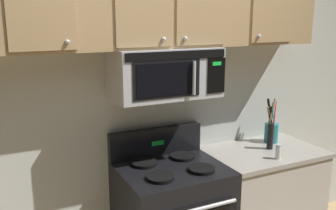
% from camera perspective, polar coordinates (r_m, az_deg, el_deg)
% --- Properties ---
extents(back_wall, '(5.20, 0.10, 2.70)m').
position_cam_1_polar(back_wall, '(2.98, -2.54, 1.18)').
color(back_wall, silver).
rests_on(back_wall, ground_plane).
extents(over_range_microwave, '(0.76, 0.43, 0.35)m').
position_cam_1_polar(over_range_microwave, '(2.71, -0.48, 4.85)').
color(over_range_microwave, '#B7BABF').
extents(upper_cabinets, '(2.50, 0.36, 0.55)m').
position_cam_1_polar(upper_cabinets, '(2.71, -0.78, 14.38)').
color(upper_cabinets, tan).
extents(counter_segment, '(0.93, 0.65, 0.90)m').
position_cam_1_polar(counter_segment, '(3.41, 13.62, -13.62)').
color(counter_segment, '#BCB7AD').
rests_on(counter_segment, ground_plane).
extents(utensil_crock_teal, '(0.12, 0.12, 0.38)m').
position_cam_1_polar(utensil_crock_teal, '(3.42, 15.14, -3.54)').
color(utensil_crock_teal, teal).
rests_on(utensil_crock_teal, counter_segment).
extents(salt_shaker, '(0.04, 0.04, 0.11)m').
position_cam_1_polar(salt_shaker, '(3.05, 16.12, -6.74)').
color(salt_shaker, white).
rests_on(salt_shaker, counter_segment).
extents(pepper_mill, '(0.05, 0.05, 0.22)m').
position_cam_1_polar(pepper_mill, '(3.24, 15.02, -4.52)').
color(pepper_mill, black).
rests_on(pepper_mill, counter_segment).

